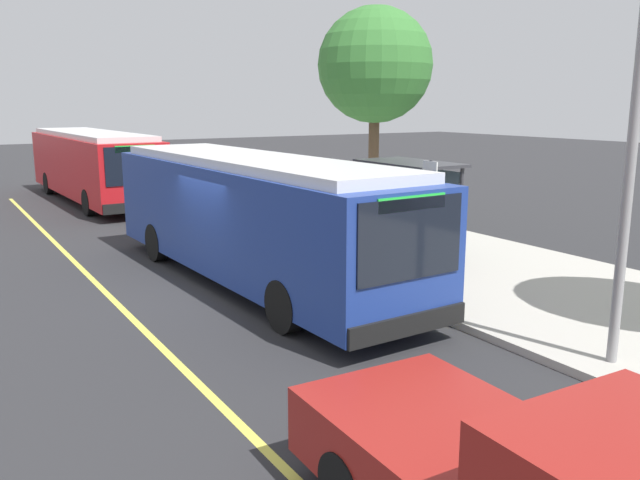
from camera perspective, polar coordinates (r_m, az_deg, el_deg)
ground_plane at (r=14.97m, az=-9.06°, el=-4.28°), size 120.00×120.00×0.00m
sidewalk_curb at (r=18.01m, az=8.84°, el=-1.27°), size 44.00×6.40×0.15m
lane_stripe_center at (r=14.32m, az=-17.24°, el=-5.41°), size 36.00×0.14×0.01m
transit_bus_main at (r=15.13m, az=-5.91°, el=2.26°), size 11.10×2.99×2.95m
transit_bus_second at (r=29.38m, az=-19.25°, el=6.33°), size 11.79×2.97×2.95m
bus_shelter at (r=17.63m, az=7.77°, el=4.57°), size 2.90×1.60×2.48m
waiting_bench at (r=17.54m, az=8.70°, el=0.25°), size 1.60×0.48×0.95m
route_sign_post at (r=14.15m, az=9.52°, el=2.88°), size 0.44×0.08×2.80m
pedestrian_commuter at (r=18.48m, az=-1.78°, el=2.50°), size 0.24×0.40×1.69m
street_tree_upstreet at (r=22.66m, az=4.84°, el=14.93°), size 3.85×3.85×7.15m
utility_pole at (r=10.71m, az=25.54°, el=6.55°), size 0.16×0.16×6.40m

